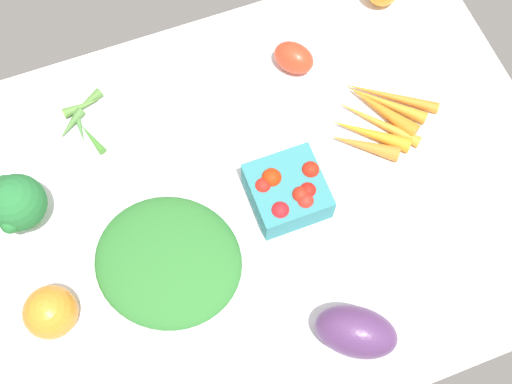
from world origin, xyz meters
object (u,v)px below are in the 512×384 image
carrot_bunch (377,119)px  roma_tomato (294,58)px  eggplant (356,332)px  berry_basket (288,191)px  broccoli_head (15,202)px  leafy_greens_clump (168,261)px  okra_pile (82,117)px  heirloom_tomato_orange (51,312)px

carrot_bunch → roma_tomato: (9.47, -16.13, 1.46)cm
eggplant → berry_basket: (1.05, -25.09, -0.45)cm
broccoli_head → berry_basket: broccoli_head is taller
leafy_greens_clump → berry_basket: size_ratio=1.99×
okra_pile → berry_basket: 39.33cm
eggplant → carrot_bunch: bearing=-85.1°
eggplant → roma_tomato: 50.27cm
okra_pile → berry_basket: (-28.46, 27.03, 2.53)cm
heirloom_tomato_orange → berry_basket: 41.61cm
berry_basket → heirloom_tomato_orange: bearing=8.5°
roma_tomato → berry_basket: bearing=117.7°
broccoli_head → roma_tomato: 53.99cm
carrot_bunch → okra_pile: (48.78, -18.96, -0.39)cm
heirloom_tomato_orange → broccoli_head: broccoli_head is taller
broccoli_head → roma_tomato: (-52.33, -12.42, -4.66)cm
heirloom_tomato_orange → roma_tomato: 60.21cm
roma_tomato → carrot_bunch: bearing=172.2°
carrot_bunch → okra_pile: carrot_bunch is taller
carrot_bunch → okra_pile: 52.33cm
eggplant → okra_pile: eggplant is taller
carrot_bunch → broccoli_head: broccoli_head is taller
eggplant → leafy_greens_clump: 31.17cm
heirloom_tomato_orange → carrot_bunch: (-61.47, -14.19, -2.86)cm
roma_tomato → leafy_greens_clump: bearing=92.6°
okra_pile → eggplant: bearing=119.5°
broccoli_head → berry_basket: size_ratio=1.02×
eggplant → leafy_greens_clump: (23.11, -20.87, -1.30)cm
broccoli_head → heirloom_tomato_orange: bearing=91.1°
eggplant → roma_tomato: size_ratio=1.64×
heirloom_tomato_orange → leafy_greens_clump: size_ratio=0.35×
heirloom_tomato_orange → eggplant: 46.28cm
heirloom_tomato_orange → berry_basket: bearing=-171.5°
heirloom_tomato_orange → leafy_greens_clump: 19.25cm
carrot_bunch → roma_tomato: size_ratio=2.86×
okra_pile → leafy_greens_clump: size_ratio=0.54×
carrot_bunch → roma_tomato: bearing=-59.6°
carrot_bunch → leafy_greens_clump: 44.15cm
heirloom_tomato_orange → broccoli_head: 18.19cm
carrot_bunch → berry_basket: bearing=21.7°
broccoli_head → carrot_bunch: bearing=176.6°
berry_basket → okra_pile: bearing=-43.5°
leafy_greens_clump → broccoli_head: 25.62cm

